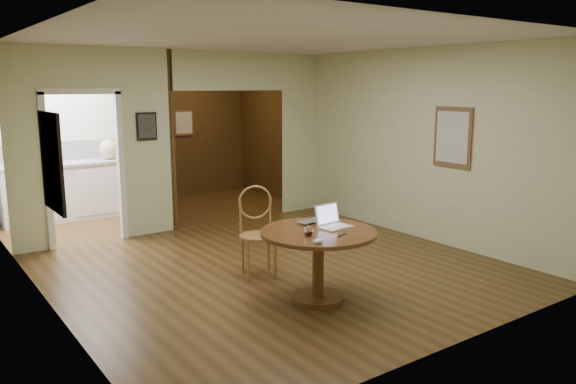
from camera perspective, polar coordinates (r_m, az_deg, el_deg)
floor at (r=6.80m, az=-0.93°, el=-7.91°), size 5.00×5.00×0.00m
room_shell at (r=9.03m, az=-14.76°, el=4.76°), size 5.20×7.50×5.00m
dining_table at (r=5.73m, az=3.10°, el=-5.79°), size 1.18×1.18×0.74m
chair at (r=6.51m, az=-3.14°, el=-3.46°), size 0.56×0.56×1.04m
open_laptop at (r=5.83m, az=4.42°, el=-2.92°), size 0.34×0.31×0.23m
closed_laptop at (r=5.97m, az=2.74°, el=-3.07°), size 0.38×0.28×0.03m
mouse at (r=5.22m, az=3.10°, el=-5.02°), size 0.11×0.07×0.04m
wine_glass at (r=5.47m, az=2.10°, el=-3.92°), size 0.09×0.09×0.10m
pen at (r=5.52m, az=5.51°, el=-4.36°), size 0.15×0.06×0.01m
kitchen_cabinet at (r=9.93m, az=-21.57°, el=0.12°), size 2.06×0.60×0.94m
grocery_bag at (r=10.04m, az=-17.73°, el=4.17°), size 0.42×0.39×0.34m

